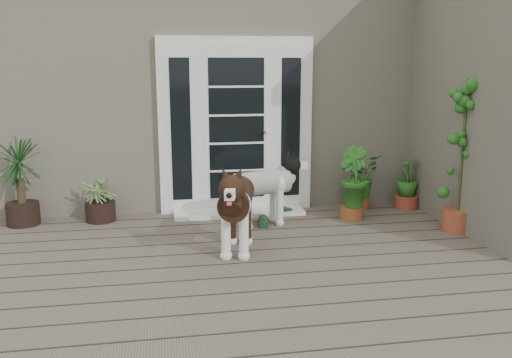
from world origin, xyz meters
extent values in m
cube|color=#6B5B4C|center=(0.00, 0.40, 0.06)|extent=(6.20, 4.60, 0.12)
cube|color=#665E54|center=(0.00, 4.65, 1.55)|extent=(7.40, 4.00, 3.10)
cube|color=white|center=(-0.20, 2.60, 1.19)|extent=(1.90, 0.14, 2.15)
cube|color=white|center=(-0.20, 2.40, 0.14)|extent=(1.60, 0.40, 0.05)
imported|color=#2B5F1B|center=(1.37, 2.40, 0.43)|extent=(0.69, 0.69, 0.63)
imported|color=#1B5D1A|center=(1.10, 1.97, 0.45)|extent=(0.52, 0.52, 0.65)
imported|color=#2A5A19|center=(1.97, 2.33, 0.37)|extent=(0.45, 0.45, 0.50)
camera|label=1|loc=(-1.11, -4.01, 1.95)|focal=37.99mm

